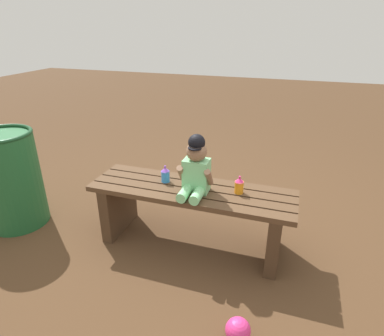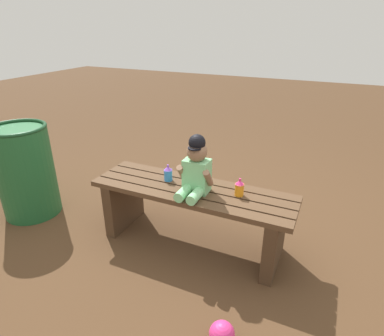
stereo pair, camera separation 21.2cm
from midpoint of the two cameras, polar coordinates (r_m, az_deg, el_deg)
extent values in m
plane|color=#4C331E|center=(2.50, -2.59, -13.02)|extent=(16.00, 16.00, 0.00)
cube|color=#513823|center=(2.13, -4.36, -6.04)|extent=(1.43, 0.09, 0.04)
cube|color=#513823|center=(2.21, -3.30, -4.70)|extent=(1.43, 0.09, 0.04)
cube|color=#513823|center=(2.30, -2.32, -3.47)|extent=(1.43, 0.09, 0.04)
cube|color=#513823|center=(2.39, -1.42, -2.32)|extent=(1.43, 0.09, 0.04)
cube|color=#452F1E|center=(2.62, -15.05, -6.41)|extent=(0.08, 0.42, 0.42)
cube|color=#452F1E|center=(2.27, 11.84, -11.38)|extent=(0.08, 0.42, 0.42)
cube|color=#7FCC8C|center=(2.17, -2.01, -1.37)|extent=(0.17, 0.12, 0.23)
sphere|color=#8C664C|center=(2.10, -2.08, 2.88)|extent=(0.14, 0.14, 0.14)
cylinder|color=black|center=(2.05, -2.45, 3.49)|extent=(0.09, 0.09, 0.01)
sphere|color=black|center=(2.08, -2.10, 4.45)|extent=(0.11, 0.11, 0.11)
cylinder|color=#85D693|center=(2.12, -4.24, -4.51)|extent=(0.07, 0.16, 0.07)
cylinder|color=#85D693|center=(2.09, -1.95, -4.90)|extent=(0.07, 0.16, 0.07)
cylinder|color=#8C664C|center=(2.17, -4.62, -1.02)|extent=(0.04, 0.12, 0.14)
cylinder|color=#8C664C|center=(2.11, 0.10, -1.71)|extent=(0.04, 0.12, 0.14)
cylinder|color=#338CE5|center=(2.34, -7.30, -1.52)|extent=(0.06, 0.06, 0.08)
cone|color=#8C4CCC|center=(2.32, -7.37, -0.31)|extent=(0.06, 0.06, 0.03)
cylinder|color=#8C4CCC|center=(2.31, -7.39, 0.10)|extent=(0.01, 0.01, 0.02)
cylinder|color=orange|center=(2.18, 5.55, -3.45)|extent=(0.06, 0.06, 0.08)
cone|color=#E5337F|center=(2.16, 5.61, -2.17)|extent=(0.06, 0.06, 0.03)
cylinder|color=#E5337F|center=(2.15, 5.62, -1.74)|extent=(0.01, 0.01, 0.02)
sphere|color=#E5337F|center=(1.87, 4.52, -26.73)|extent=(0.13, 0.13, 0.13)
cylinder|color=#1E592D|center=(2.96, -31.13, -2.01)|extent=(0.45, 0.45, 0.75)
camera|label=1|loc=(0.11, -92.86, -1.30)|focal=30.28mm
camera|label=2|loc=(0.11, 87.14, 1.30)|focal=30.28mm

